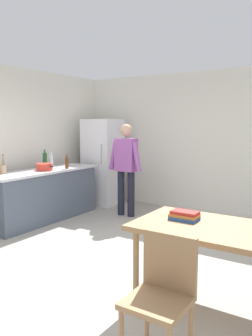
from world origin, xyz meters
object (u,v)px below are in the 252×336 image
at_px(book_stack, 184,216).
at_px(bottle_wine_green, 45,160).
at_px(cooking_pot, 44,167).
at_px(bottle_beer_brown, 67,163).
at_px(refrigerator, 103,162).
at_px(person, 126,164).
at_px(utensil_jar, 3,169).
at_px(bottle_water_clear, 51,162).
at_px(dining_table, 210,233).
at_px(chair, 163,289).
at_px(bottle_sauce_red, 52,162).

bearing_deg(book_stack, bottle_wine_green, 159.18).
bearing_deg(cooking_pot, bottle_beer_brown, 67.37).
xyz_separation_m(refrigerator, person, (0.95, -0.55, 0.08)).
bearing_deg(utensil_jar, bottle_water_clear, 78.64).
distance_m(cooking_pot, bottle_water_clear, 0.26).
bearing_deg(book_stack, cooking_pot, 161.28).
bearing_deg(dining_table, bottle_beer_brown, 155.14).
xyz_separation_m(chair, utensil_jar, (-3.61, 1.40, 0.44)).
bearing_deg(bottle_wine_green, bottle_water_clear, 18.37).
relative_size(bottle_beer_brown, bottle_water_clear, 0.87).
distance_m(refrigerator, book_stack, 4.02).
relative_size(bottle_sauce_red, book_stack, 0.86).
distance_m(person, dining_table, 3.20).
bearing_deg(utensil_jar, dining_table, -6.85).
relative_size(chair, cooking_pot, 2.28).
relative_size(dining_table, bottle_beer_brown, 5.38).
height_order(refrigerator, bottle_sauce_red, refrigerator).
xyz_separation_m(utensil_jar, bottle_sauce_red, (0.06, 1.02, 0.02)).
bearing_deg(chair, bottle_water_clear, 132.26).
bearing_deg(bottle_wine_green, utensil_jar, -94.04).
height_order(refrigerator, utensil_jar, refrigerator).
bearing_deg(utensil_jar, refrigerator, 82.33).
bearing_deg(bottle_water_clear, chair, -33.83).
bearing_deg(bottle_beer_brown, book_stack, -26.20).
height_order(cooking_pot, bottle_water_clear, bottle_water_clear).
bearing_deg(bottle_wine_green, cooking_pot, -45.71).
distance_m(cooking_pot, bottle_sauce_red, 0.42).
bearing_deg(cooking_pot, utensil_jar, -111.54).
xyz_separation_m(refrigerator, bottle_beer_brown, (0.11, -1.22, 0.11)).
height_order(utensil_jar, bottle_beer_brown, utensil_jar).
relative_size(dining_table, cooking_pot, 3.50).
distance_m(person, book_stack, 2.96).
distance_m(chair, bottle_water_clear, 4.15).
bearing_deg(bottle_wine_green, bottle_beer_brown, 27.61).
distance_m(utensil_jar, bottle_beer_brown, 1.12).
distance_m(dining_table, bottle_beer_brown, 3.53).
distance_m(chair, cooking_pot, 3.95).
distance_m(utensil_jar, bottle_wine_green, 0.86).
xyz_separation_m(bottle_water_clear, book_stack, (3.15, -1.28, -0.23)).
distance_m(bottle_beer_brown, book_stack, 3.25).
bearing_deg(chair, book_stack, 91.45).
height_order(dining_table, bottle_sauce_red, bottle_sauce_red).
bearing_deg(cooking_pot, dining_table, -17.96).
relative_size(bottle_beer_brown, bottle_wine_green, 0.76).
bearing_deg(bottle_beer_brown, person, 38.77).
height_order(person, chair, person).
distance_m(cooking_pot, bottle_beer_brown, 0.43).
height_order(person, bottle_water_clear, person).
xyz_separation_m(dining_table, bottle_sauce_red, (-3.55, 1.46, 0.32)).
height_order(person, bottle_beer_brown, person).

